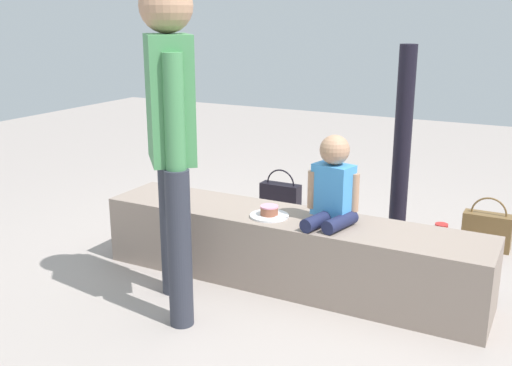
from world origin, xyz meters
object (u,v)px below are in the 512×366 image
object	(u,v)px
cake_box_white	(321,222)
adult_standing	(170,120)
handbag_black_leather	(280,194)
child_seated	(333,185)
cake_plate	(269,213)
party_cup_red	(441,231)
water_bottle_near_gift	(193,222)
handbag_brown_canvas	(487,230)
gift_bag	(307,234)

from	to	relation	value
cake_box_white	adult_standing	bearing A→B (deg)	-99.30
cake_box_white	handbag_black_leather	xyz separation A→B (m)	(-0.50, 0.37, 0.04)
adult_standing	handbag_black_leather	distance (m)	2.06
child_seated	cake_plate	size ratio (longest dim) A/B	2.16
party_cup_red	handbag_black_leather	world-z (taller)	handbag_black_leather
water_bottle_near_gift	cake_box_white	distance (m)	0.92
child_seated	adult_standing	size ratio (longest dim) A/B	0.29
child_seated	handbag_black_leather	size ratio (longest dim) A/B	1.48
party_cup_red	handbag_brown_canvas	world-z (taller)	handbag_brown_canvas
water_bottle_near_gift	handbag_brown_canvas	bearing A→B (deg)	19.40
gift_bag	water_bottle_near_gift	xyz separation A→B (m)	(-0.86, -0.03, -0.05)
adult_standing	party_cup_red	bearing A→B (deg)	58.80
water_bottle_near_gift	cake_box_white	bearing A→B (deg)	31.38
adult_standing	handbag_brown_canvas	bearing A→B (deg)	50.79
child_seated	gift_bag	size ratio (longest dim) A/B	1.59
child_seated	party_cup_red	distance (m)	1.34
gift_bag	party_cup_red	world-z (taller)	gift_bag
party_cup_red	cake_box_white	world-z (taller)	cake_box_white
child_seated	cake_box_white	bearing A→B (deg)	114.50
cake_plate	handbag_black_leather	size ratio (longest dim) A/B	0.68
handbag_brown_canvas	handbag_black_leather	bearing A→B (deg)	173.41
adult_standing	cake_box_white	size ratio (longest dim) A/B	5.37
cake_plate	gift_bag	xyz separation A→B (m)	(0.01, 0.52, -0.30)
adult_standing	cake_box_white	bearing A→B (deg)	80.70
cake_box_white	handbag_brown_canvas	xyz separation A→B (m)	(1.10, 0.19, 0.07)
child_seated	cake_plate	distance (m)	0.40
child_seated	party_cup_red	world-z (taller)	child_seated
cake_plate	handbag_brown_canvas	distance (m)	1.58
handbag_black_leather	handbag_brown_canvas	bearing A→B (deg)	-6.59
cake_plate	water_bottle_near_gift	world-z (taller)	cake_plate
cake_plate	water_bottle_near_gift	xyz separation A→B (m)	(-0.85, 0.49, -0.34)
cake_plate	water_bottle_near_gift	bearing A→B (deg)	149.86
child_seated	cake_box_white	size ratio (longest dim) A/B	1.55
adult_standing	gift_bag	bearing A→B (deg)	72.60
water_bottle_near_gift	handbag_black_leather	size ratio (longest dim) A/B	0.56
gift_bag	cake_box_white	bearing A→B (deg)	99.94
gift_bag	handbag_brown_canvas	distance (m)	1.20
party_cup_red	handbag_brown_canvas	distance (m)	0.32
adult_standing	party_cup_red	xyz separation A→B (m)	(1.04, 1.71, -0.96)
handbag_black_leather	handbag_brown_canvas	world-z (taller)	handbag_brown_canvas
adult_standing	party_cup_red	distance (m)	2.22
cake_plate	gift_bag	distance (m)	0.60
child_seated	cake_plate	xyz separation A→B (m)	(-0.35, -0.07, -0.19)
party_cup_red	cake_box_white	distance (m)	0.84
cake_plate	handbag_black_leather	distance (m)	1.49
party_cup_red	child_seated	bearing A→B (deg)	-108.66
gift_bag	child_seated	bearing A→B (deg)	-53.77
child_seated	gift_bag	distance (m)	0.74
cake_plate	party_cup_red	size ratio (longest dim) A/B	2.25
cake_box_white	handbag_brown_canvas	world-z (taller)	handbag_brown_canvas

